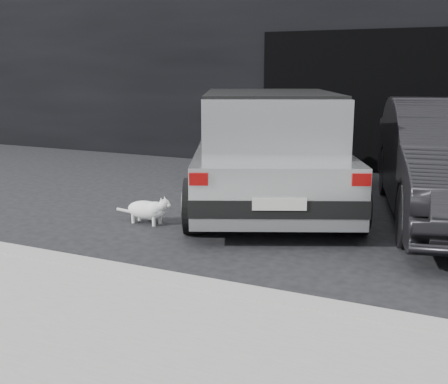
% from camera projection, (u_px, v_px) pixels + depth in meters
% --- Properties ---
extents(ground, '(80.00, 80.00, 0.00)m').
position_uv_depth(ground, '(225.00, 214.00, 7.50)').
color(ground, black).
rests_on(ground, ground).
extents(building_facade, '(34.00, 4.00, 5.00)m').
position_uv_depth(building_facade, '(388.00, 40.00, 11.85)').
color(building_facade, black).
rests_on(building_facade, ground).
extents(garage_opening, '(4.00, 0.10, 2.60)m').
position_uv_depth(garage_opening, '(366.00, 102.00, 10.33)').
color(garage_opening, black).
rests_on(garage_opening, ground).
extents(curb, '(18.00, 0.25, 0.12)m').
position_uv_depth(curb, '(201.00, 289.00, 4.77)').
color(curb, gray).
rests_on(curb, ground).
extents(sidewalk, '(18.00, 2.20, 0.11)m').
position_uv_depth(sidewalk, '(117.00, 352.00, 3.71)').
color(sidewalk, gray).
rests_on(sidewalk, ground).
extents(silver_hatchback, '(3.54, 4.73, 1.59)m').
position_uv_depth(silver_hatchback, '(268.00, 144.00, 7.80)').
color(silver_hatchback, '#B5B8BA').
rests_on(silver_hatchback, ground).
extents(cat_siamese, '(0.32, 0.72, 0.25)m').
position_uv_depth(cat_siamese, '(200.00, 220.00, 6.75)').
color(cat_siamese, beige).
rests_on(cat_siamese, ground).
extents(cat_white, '(0.80, 0.29, 0.37)m').
position_uv_depth(cat_white, '(149.00, 210.00, 6.98)').
color(cat_white, white).
rests_on(cat_white, ground).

